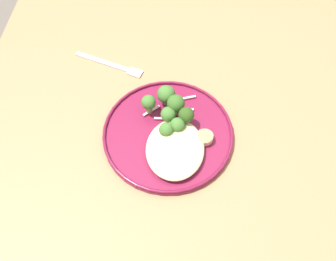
# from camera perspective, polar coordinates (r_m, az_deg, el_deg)

# --- Properties ---
(ground) EXTENTS (6.00, 6.00, 0.00)m
(ground) POSITION_cam_1_polar(r_m,az_deg,el_deg) (1.49, 1.08, -14.92)
(ground) COLOR #665B51
(wooden_dining_table) EXTENTS (1.40, 1.00, 0.74)m
(wooden_dining_table) POSITION_cam_1_polar(r_m,az_deg,el_deg) (0.88, 1.77, -2.21)
(wooden_dining_table) COLOR #9E754C
(wooden_dining_table) RESTS_ON ground
(dinner_plate) EXTENTS (0.29, 0.29, 0.02)m
(dinner_plate) POSITION_cam_1_polar(r_m,az_deg,el_deg) (0.79, 0.00, -0.44)
(dinner_plate) COLOR maroon
(dinner_plate) RESTS_ON wooden_dining_table
(noodle_bed) EXTENTS (0.15, 0.12, 0.03)m
(noodle_bed) POSITION_cam_1_polar(r_m,az_deg,el_deg) (0.75, 1.14, -2.92)
(noodle_bed) COLOR beige
(noodle_bed) RESTS_ON dinner_plate
(seared_scallop_right_edge) EXTENTS (0.03, 0.03, 0.01)m
(seared_scallop_right_edge) POSITION_cam_1_polar(r_m,az_deg,el_deg) (0.75, -0.00, -3.90)
(seared_scallop_right_edge) COLOR #E5C689
(seared_scallop_right_edge) RESTS_ON dinner_plate
(seared_scallop_half_hidden) EXTENTS (0.03, 0.03, 0.01)m
(seared_scallop_half_hidden) POSITION_cam_1_polar(r_m,az_deg,el_deg) (0.76, 1.12, -2.41)
(seared_scallop_half_hidden) COLOR #E5C689
(seared_scallop_half_hidden) RESTS_ON dinner_plate
(seared_scallop_center_golden) EXTENTS (0.03, 0.03, 0.01)m
(seared_scallop_center_golden) POSITION_cam_1_polar(r_m,az_deg,el_deg) (0.74, 3.06, -5.74)
(seared_scallop_center_golden) COLOR #DBB77A
(seared_scallop_center_golden) RESTS_ON dinner_plate
(seared_scallop_front_small) EXTENTS (0.03, 0.03, 0.02)m
(seared_scallop_front_small) POSITION_cam_1_polar(r_m,az_deg,el_deg) (0.74, 1.44, -5.54)
(seared_scallop_front_small) COLOR beige
(seared_scallop_front_small) RESTS_ON dinner_plate
(seared_scallop_tiny_bay) EXTENTS (0.04, 0.04, 0.02)m
(seared_scallop_tiny_bay) POSITION_cam_1_polar(r_m,az_deg,el_deg) (0.77, 5.92, -1.09)
(seared_scallop_tiny_bay) COLOR #E5C689
(seared_scallop_tiny_bay) RESTS_ON dinner_plate
(seared_scallop_on_noodles) EXTENTS (0.02, 0.02, 0.01)m
(seared_scallop_on_noodles) POSITION_cam_1_polar(r_m,az_deg,el_deg) (0.76, 3.93, -3.08)
(seared_scallop_on_noodles) COLOR #DBB77A
(seared_scallop_on_noodles) RESTS_ON dinner_plate
(seared_scallop_left_edge) EXTENTS (0.02, 0.02, 0.01)m
(seared_scallop_left_edge) POSITION_cam_1_polar(r_m,az_deg,el_deg) (0.77, 2.65, -1.90)
(seared_scallop_left_edge) COLOR beige
(seared_scallop_left_edge) RESTS_ON dinner_plate
(broccoli_floret_center_pile) EXTENTS (0.04, 0.04, 0.06)m
(broccoli_floret_center_pile) POSITION_cam_1_polar(r_m,az_deg,el_deg) (0.81, -0.29, 5.78)
(broccoli_floret_center_pile) COLOR #7A994C
(broccoli_floret_center_pile) RESTS_ON dinner_plate
(broccoli_floret_split_head) EXTENTS (0.04, 0.04, 0.06)m
(broccoli_floret_split_head) POSITION_cam_1_polar(r_m,az_deg,el_deg) (0.79, 1.27, 4.31)
(broccoli_floret_split_head) COLOR #89A356
(broccoli_floret_split_head) RESTS_ON dinner_plate
(broccoli_floret_front_edge) EXTENTS (0.03, 0.03, 0.05)m
(broccoli_floret_front_edge) POSITION_cam_1_polar(r_m,az_deg,el_deg) (0.79, -3.13, 4.44)
(broccoli_floret_front_edge) COLOR #7A994C
(broccoli_floret_front_edge) RESTS_ON dinner_plate
(broccoli_floret_right_tilted) EXTENTS (0.03, 0.03, 0.05)m
(broccoli_floret_right_tilted) POSITION_cam_1_polar(r_m,az_deg,el_deg) (0.76, -0.29, 0.08)
(broccoli_floret_right_tilted) COLOR #89A356
(broccoli_floret_right_tilted) RESTS_ON dinner_plate
(broccoli_floret_tall_stalk) EXTENTS (0.03, 0.03, 0.06)m
(broccoli_floret_tall_stalk) POSITION_cam_1_polar(r_m,az_deg,el_deg) (0.77, 2.95, 2.53)
(broccoli_floret_tall_stalk) COLOR #89A356
(broccoli_floret_tall_stalk) RESTS_ON dinner_plate
(broccoli_floret_beside_noodles) EXTENTS (0.03, 0.03, 0.05)m
(broccoli_floret_beside_noodles) POSITION_cam_1_polar(r_m,az_deg,el_deg) (0.78, 0.06, 2.56)
(broccoli_floret_beside_noodles) COLOR #89A356
(broccoli_floret_beside_noodles) RESTS_ON dinner_plate
(broccoli_floret_rear_charred) EXTENTS (0.03, 0.03, 0.05)m
(broccoli_floret_rear_charred) POSITION_cam_1_polar(r_m,az_deg,el_deg) (0.77, 1.53, 0.79)
(broccoli_floret_rear_charred) COLOR #89A356
(broccoli_floret_rear_charred) RESTS_ON dinner_plate
(onion_sliver_long_sliver) EXTENTS (0.01, 0.05, 0.00)m
(onion_sliver_long_sliver) POSITION_cam_1_polar(r_m,az_deg,el_deg) (0.81, -0.65, 1.92)
(onion_sliver_long_sliver) COLOR silver
(onion_sliver_long_sliver) RESTS_ON dinner_plate
(onion_sliver_short_strip) EXTENTS (0.01, 0.06, 0.00)m
(onion_sliver_short_strip) POSITION_cam_1_polar(r_m,az_deg,el_deg) (0.82, 1.98, 3.25)
(onion_sliver_short_strip) COLOR silver
(onion_sliver_short_strip) RESTS_ON dinner_plate
(onion_sliver_pale_crescent) EXTENTS (0.03, 0.04, 0.00)m
(onion_sliver_pale_crescent) POSITION_cam_1_polar(r_m,az_deg,el_deg) (0.82, -2.68, 3.20)
(onion_sliver_pale_crescent) COLOR silver
(onion_sliver_pale_crescent) RESTS_ON dinner_plate
(onion_sliver_curled_piece) EXTENTS (0.02, 0.05, 0.00)m
(onion_sliver_curled_piece) POSITION_cam_1_polar(r_m,az_deg,el_deg) (0.84, 2.75, 5.18)
(onion_sliver_curled_piece) COLOR silver
(onion_sliver_curled_piece) RESTS_ON dinner_plate
(dinner_fork) EXTENTS (0.08, 0.18, 0.00)m
(dinner_fork) POSITION_cam_1_polar(r_m,az_deg,el_deg) (0.93, -9.08, 10.35)
(dinner_fork) COLOR silver
(dinner_fork) RESTS_ON wooden_dining_table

